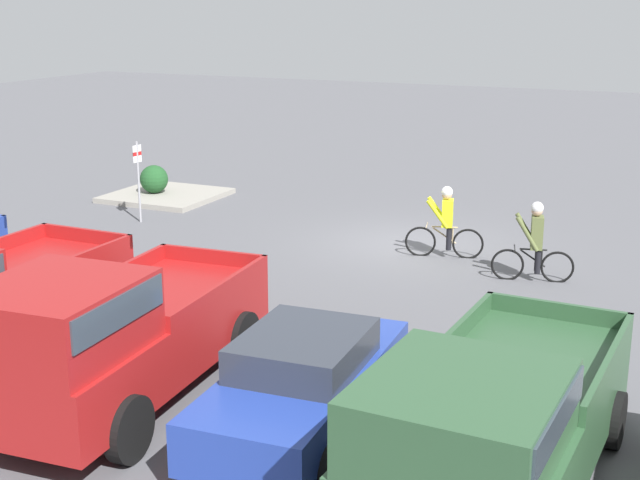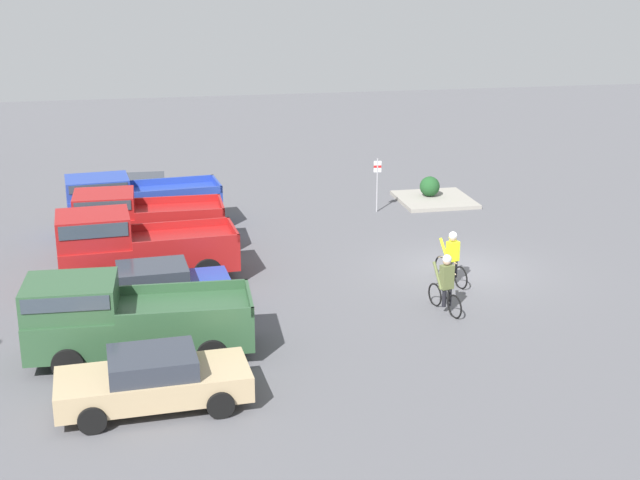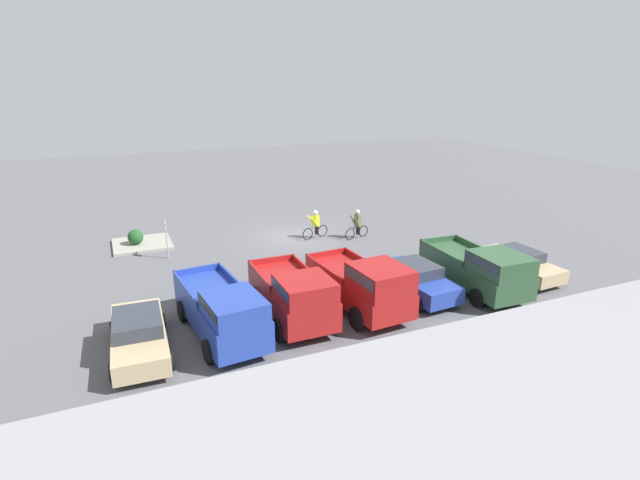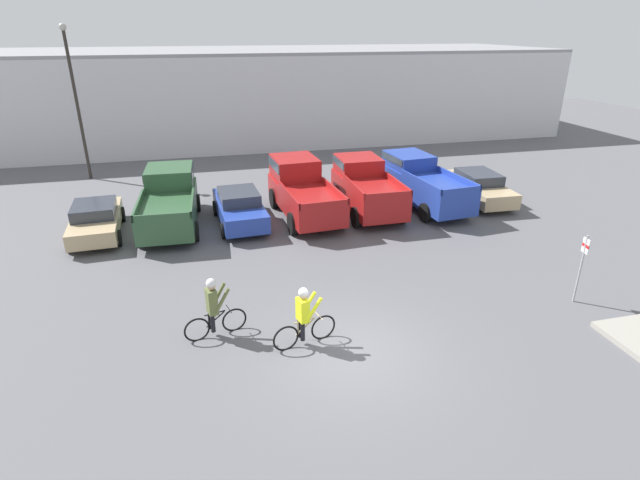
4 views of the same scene
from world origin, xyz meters
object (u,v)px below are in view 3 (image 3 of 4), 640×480
(pickup_truck_0, at_px, (480,268))
(pickup_truck_3, at_px, (222,310))
(sedan_1, at_px, (415,279))
(pickup_truck_2, at_px, (294,294))
(sedan_0, at_px, (517,263))
(sedan_2, at_px, (139,334))
(pickup_truck_1, at_px, (364,284))
(fire_lane_sign, at_px, (166,234))
(shrub, at_px, (135,237))
(cyclist_1, at_px, (357,223))
(cyclist_0, at_px, (315,224))

(pickup_truck_0, xyz_separation_m, pickup_truck_3, (11.14, -0.35, 0.02))
(sedan_1, relative_size, pickup_truck_2, 0.89)
(sedan_0, height_order, pickup_truck_2, pickup_truck_2)
(sedan_1, relative_size, sedan_2, 0.94)
(pickup_truck_1, bearing_deg, sedan_2, -1.62)
(fire_lane_sign, relative_size, shrub, 2.59)
(sedan_2, bearing_deg, cyclist_1, -146.29)
(pickup_truck_0, height_order, cyclist_0, pickup_truck_0)
(sedan_0, distance_m, sedan_1, 5.60)
(sedan_0, height_order, pickup_truck_0, pickup_truck_0)
(pickup_truck_1, bearing_deg, sedan_1, -168.33)
(pickup_truck_3, distance_m, cyclist_1, 13.06)
(pickup_truck_0, distance_m, pickup_truck_3, 11.15)
(sedan_1, height_order, pickup_truck_1, pickup_truck_1)
(cyclist_1, bearing_deg, pickup_truck_0, 98.34)
(pickup_truck_0, relative_size, shrub, 6.72)
(sedan_2, distance_m, cyclist_1, 15.23)
(sedan_1, distance_m, sedan_2, 11.20)
(sedan_0, bearing_deg, fire_lane_sign, -31.62)
(pickup_truck_2, xyz_separation_m, cyclist_0, (-4.85, -9.39, -0.29))
(pickup_truck_3, bearing_deg, cyclist_1, -138.86)
(pickup_truck_0, height_order, pickup_truck_2, pickup_truck_2)
(pickup_truck_2, bearing_deg, fire_lane_sign, -69.27)
(pickup_truck_1, height_order, cyclist_0, pickup_truck_1)
(pickup_truck_0, height_order, shrub, pickup_truck_0)
(pickup_truck_1, distance_m, pickup_truck_3, 5.60)
(cyclist_1, bearing_deg, fire_lane_sign, -4.36)
(pickup_truck_3, bearing_deg, pickup_truck_1, 178.98)
(fire_lane_sign, bearing_deg, cyclist_0, -178.91)
(pickup_truck_1, relative_size, pickup_truck_3, 0.98)
(pickup_truck_1, relative_size, fire_lane_sign, 2.55)
(shrub, bearing_deg, pickup_truck_1, 122.42)
(cyclist_0, height_order, fire_lane_sign, fire_lane_sign)
(cyclist_0, bearing_deg, pickup_truck_1, 78.19)
(pickup_truck_3, height_order, fire_lane_sign, fire_lane_sign)
(pickup_truck_2, distance_m, cyclist_0, 10.58)
(sedan_0, bearing_deg, sedan_2, 0.71)
(cyclist_1, bearing_deg, cyclist_0, -23.50)
(pickup_truck_0, distance_m, cyclist_1, 9.04)
(pickup_truck_2, bearing_deg, sedan_2, 0.23)
(pickup_truck_3, bearing_deg, cyclist_0, -128.56)
(pickup_truck_2, bearing_deg, pickup_truck_3, 3.36)
(sedan_2, height_order, cyclist_0, cyclist_0)
(sedan_2, relative_size, shrub, 5.60)
(sedan_2, relative_size, cyclist_0, 2.66)
(pickup_truck_3, bearing_deg, sedan_0, -178.57)
(sedan_1, bearing_deg, pickup_truck_1, 11.67)
(cyclist_0, bearing_deg, shrub, -14.31)
(sedan_0, height_order, pickup_truck_1, pickup_truck_1)
(pickup_truck_0, relative_size, pickup_truck_1, 1.02)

